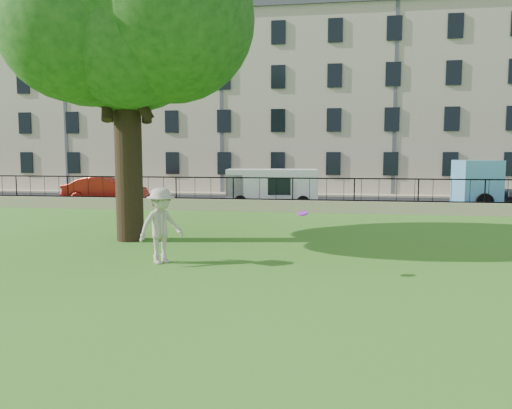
% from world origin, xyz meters
% --- Properties ---
extents(ground, '(120.00, 120.00, 0.00)m').
position_xyz_m(ground, '(0.00, 0.00, 0.00)').
color(ground, '#3E741B').
rests_on(ground, ground).
extents(retaining_wall, '(50.00, 0.40, 0.60)m').
position_xyz_m(retaining_wall, '(0.00, 12.00, 0.30)').
color(retaining_wall, tan).
rests_on(retaining_wall, ground).
extents(iron_railing, '(50.00, 0.05, 1.13)m').
position_xyz_m(iron_railing, '(0.00, 12.00, 1.15)').
color(iron_railing, black).
rests_on(iron_railing, retaining_wall).
extents(street, '(60.00, 9.00, 0.01)m').
position_xyz_m(street, '(0.00, 16.70, 0.01)').
color(street, black).
rests_on(street, ground).
extents(sidewalk, '(60.00, 1.40, 0.12)m').
position_xyz_m(sidewalk, '(0.00, 21.90, 0.06)').
color(sidewalk, tan).
rests_on(sidewalk, ground).
extents(building_row, '(56.40, 10.40, 13.80)m').
position_xyz_m(building_row, '(0.00, 27.57, 6.92)').
color(building_row, '#BFB298').
rests_on(building_row, ground).
extents(tree, '(8.75, 7.01, 11.25)m').
position_xyz_m(tree, '(-4.88, 3.26, 7.61)').
color(tree, black).
rests_on(tree, ground).
extents(man, '(1.41, 1.49, 2.02)m').
position_xyz_m(man, '(-2.50, -0.04, 1.01)').
color(man, '#C3B39E').
rests_on(man, ground).
extents(frisbee, '(0.30, 0.29, 0.12)m').
position_xyz_m(frisbee, '(1.30, -0.82, 1.51)').
color(frisbee, purple).
extents(red_sedan, '(4.88, 2.17, 1.56)m').
position_xyz_m(red_sedan, '(-11.00, 14.40, 0.78)').
color(red_sedan, '#A31D14').
rests_on(red_sedan, street).
extents(white_van, '(5.05, 2.37, 2.05)m').
position_xyz_m(white_van, '(-1.33, 14.40, 1.03)').
color(white_van, white).
rests_on(white_van, street).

